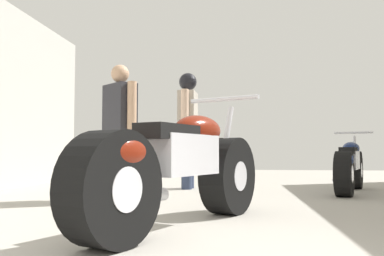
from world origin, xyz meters
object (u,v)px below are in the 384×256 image
Objects in this scene: mechanic_with_helmet at (188,119)px; mechanic_in_blue at (120,123)px; motorcycle_black_naked at (349,166)px; motorcycle_maroon_cruiser at (179,169)px.

mechanic_in_blue is at bearing -110.20° from mechanic_with_helmet.
mechanic_with_helmet reaches higher than motorcycle_black_naked.
mechanic_with_helmet is (0.60, 1.62, 0.17)m from mechanic_in_blue.
motorcycle_maroon_cruiser is 3.38m from mechanic_with_helmet.
motorcycle_maroon_cruiser is 1.18× the size of motorcycle_black_naked.
mechanic_with_helmet is at bearing 69.80° from mechanic_in_blue.
mechanic_in_blue is (-2.89, -1.25, 0.53)m from motorcycle_black_naked.
motorcycle_black_naked is at bearing 23.41° from mechanic_in_blue.
motorcycle_maroon_cruiser is at bearing -60.54° from mechanic_in_blue.
mechanic_with_helmet reaches higher than motorcycle_maroon_cruiser.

